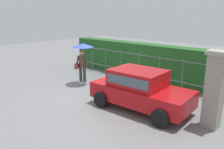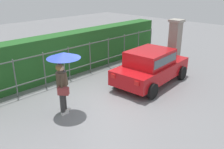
{
  "view_description": "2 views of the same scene",
  "coord_description": "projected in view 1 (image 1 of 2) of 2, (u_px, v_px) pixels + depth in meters",
  "views": [
    {
      "loc": [
        7.03,
        -6.54,
        3.41
      ],
      "look_at": [
        0.51,
        0.37,
        0.85
      ],
      "focal_mm": 35.52,
      "sensor_mm": 36.0,
      "label": 1
    },
    {
      "loc": [
        -5.6,
        -5.67,
        4.07
      ],
      "look_at": [
        0.22,
        -0.06,
        0.98
      ],
      "focal_mm": 38.72,
      "sensor_mm": 36.0,
      "label": 2
    }
  ],
  "objects": [
    {
      "name": "ground_plane",
      "position": [
        98.0,
        92.0,
        10.14
      ],
      "size": [
        40.0,
        40.0,
        0.0
      ],
      "primitive_type": "plane",
      "color": "slate"
    },
    {
      "name": "car",
      "position": [
        140.0,
        88.0,
        8.19
      ],
      "size": [
        3.83,
        2.05,
        1.48
      ],
      "rotation": [
        0.0,
        0.0,
        0.06
      ],
      "color": "#B71116",
      "rests_on": "ground"
    },
    {
      "name": "pedestrian",
      "position": [
        82.0,
        54.0,
        11.03
      ],
      "size": [
        1.06,
        1.06,
        2.06
      ],
      "rotation": [
        0.0,
        0.0,
        -0.91
      ],
      "color": "#333333",
      "rests_on": "ground"
    },
    {
      "name": "gate_pillar",
      "position": [
        214.0,
        89.0,
        6.68
      ],
      "size": [
        0.6,
        0.6,
        2.42
      ],
      "color": "gray",
      "rests_on": "ground"
    },
    {
      "name": "fence_section",
      "position": [
        149.0,
        68.0,
        11.16
      ],
      "size": [
        11.02,
        0.05,
        1.5
      ],
      "color": "#59605B",
      "rests_on": "ground"
    },
    {
      "name": "hedge_row",
      "position": [
        157.0,
        63.0,
        11.7
      ],
      "size": [
        11.97,
        0.9,
        1.9
      ],
      "primitive_type": "cube",
      "color": "#235B23",
      "rests_on": "ground"
    }
  ]
}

